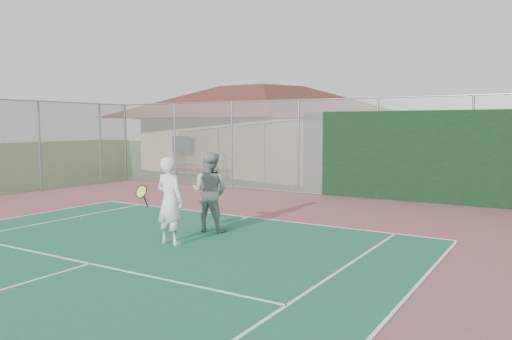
{
  "coord_description": "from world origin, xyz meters",
  "views": [
    {
      "loc": [
        7.33,
        0.29,
        2.59
      ],
      "look_at": [
        0.81,
        10.99,
        1.44
      ],
      "focal_mm": 35.0,
      "sensor_mm": 36.0,
      "label": 1
    }
  ],
  "objects_px": {
    "clubhouse": "(262,120)",
    "bleachers": "(210,163)",
    "player_grey_back": "(210,192)",
    "player_white_front": "(169,201)"
  },
  "relations": [
    {
      "from": "clubhouse",
      "to": "bleachers",
      "type": "relative_size",
      "value": 4.29
    },
    {
      "from": "player_grey_back",
      "to": "clubhouse",
      "type": "bearing_deg",
      "value": -75.04
    },
    {
      "from": "bleachers",
      "to": "player_grey_back",
      "type": "bearing_deg",
      "value": -49.01
    },
    {
      "from": "bleachers",
      "to": "player_white_front",
      "type": "distance_m",
      "value": 14.63
    },
    {
      "from": "bleachers",
      "to": "player_grey_back",
      "type": "xyz_separation_m",
      "value": [
        7.94,
        -10.72,
        0.31
      ]
    },
    {
      "from": "clubhouse",
      "to": "player_white_front",
      "type": "distance_m",
      "value": 17.28
    },
    {
      "from": "clubhouse",
      "to": "player_grey_back",
      "type": "distance_m",
      "value": 15.87
    },
    {
      "from": "clubhouse",
      "to": "player_white_front",
      "type": "bearing_deg",
      "value": -54.48
    },
    {
      "from": "player_white_front",
      "to": "bleachers",
      "type": "bearing_deg",
      "value": -54.01
    },
    {
      "from": "clubhouse",
      "to": "player_white_front",
      "type": "xyz_separation_m",
      "value": [
        7.0,
        -15.68,
        -1.89
      ]
    }
  ]
}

